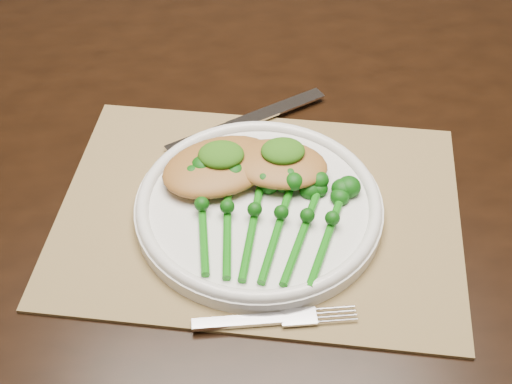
{
  "coord_description": "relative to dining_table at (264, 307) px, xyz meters",
  "views": [
    {
      "loc": [
        -0.17,
        -0.72,
        1.35
      ],
      "look_at": [
        -0.14,
        -0.16,
        0.78
      ],
      "focal_mm": 50.0,
      "sensor_mm": 36.0,
      "label": 1
    }
  ],
  "objects": [
    {
      "name": "pesto_dollop_left",
      "position": [
        -0.06,
        -0.09,
        0.42
      ],
      "size": [
        0.05,
        0.05,
        0.02
      ],
      "primitive_type": "ellipsoid",
      "color": "#19470A",
      "rests_on": "chicken_fillet_left"
    },
    {
      "name": "dinner_plate",
      "position": [
        -0.02,
        -0.14,
        0.39
      ],
      "size": [
        0.28,
        0.28,
        0.03
      ],
      "color": "silver",
      "rests_on": "placemat"
    },
    {
      "name": "chicken_fillet_right",
      "position": [
        0.01,
        -0.09,
        0.41
      ],
      "size": [
        0.13,
        0.11,
        0.02
      ],
      "primitive_type": "ellipsoid",
      "rotation": [
        0.0,
        0.0,
        -0.25
      ],
      "color": "#A36B2F",
      "rests_on": "dinner_plate"
    },
    {
      "name": "fork",
      "position": [
        0.0,
        -0.28,
        0.38
      ],
      "size": [
        0.17,
        0.02,
        0.01
      ],
      "rotation": [
        0.0,
        0.0,
        0.03
      ],
      "color": "silver",
      "rests_on": "placemat"
    },
    {
      "name": "broccolini_bundle",
      "position": [
        -0.01,
        -0.18,
        0.4
      ],
      "size": [
        0.19,
        0.2,
        0.04
      ],
      "rotation": [
        0.0,
        0.0,
        -0.2
      ],
      "color": "#10640D",
      "rests_on": "dinner_plate"
    },
    {
      "name": "pesto_dollop_right",
      "position": [
        0.01,
        -0.09,
        0.43
      ],
      "size": [
        0.05,
        0.04,
        0.02
      ],
      "primitive_type": "ellipsoid",
      "color": "#19470A",
      "rests_on": "chicken_fillet_right"
    },
    {
      "name": "knife",
      "position": [
        -0.04,
        0.01,
        0.38
      ],
      "size": [
        0.21,
        0.12,
        0.01
      ],
      "rotation": [
        0.0,
        0.0,
        0.48
      ],
      "color": "silver",
      "rests_on": "placemat"
    },
    {
      "name": "dining_table",
      "position": [
        0.0,
        0.0,
        0.0
      ],
      "size": [
        1.67,
        1.03,
        0.75
      ],
      "rotation": [
        0.0,
        0.0,
        0.08
      ],
      "color": "black",
      "rests_on": "ground"
    },
    {
      "name": "chicken_fillet_left",
      "position": [
        -0.06,
        -0.09,
        0.41
      ],
      "size": [
        0.16,
        0.14,
        0.03
      ],
      "primitive_type": "ellipsoid",
      "rotation": [
        0.0,
        0.0,
        0.39
      ],
      "color": "#A36B2F",
      "rests_on": "dinner_plate"
    },
    {
      "name": "placemat",
      "position": [
        -0.02,
        -0.13,
        0.37
      ],
      "size": [
        0.51,
        0.41,
        0.0
      ],
      "primitive_type": "cube",
      "rotation": [
        0.0,
        0.0,
        -0.18
      ],
      "color": "olive",
      "rests_on": "dining_table"
    }
  ]
}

